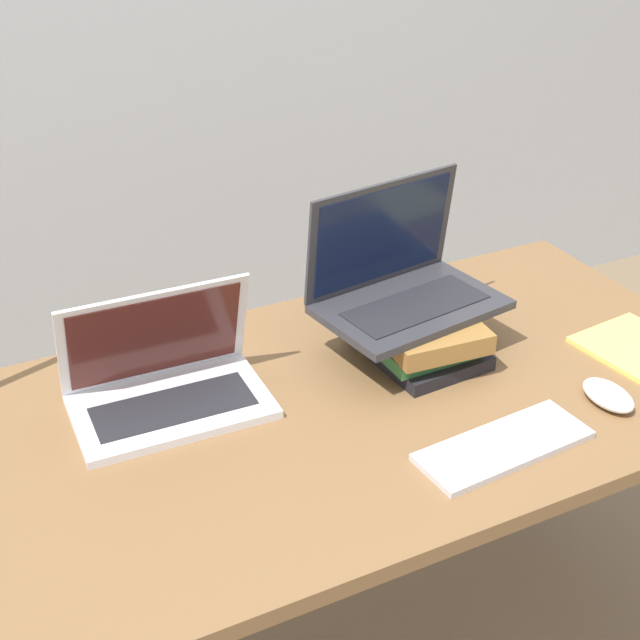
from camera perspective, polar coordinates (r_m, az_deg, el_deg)
The scene contains 6 objects.
desk at distance 1.67m, azimuth 2.04°, elevation -7.10°, with size 1.51×0.78×0.73m.
laptop_left at distance 1.61m, azimuth -9.82°, elevation -3.97°, with size 0.35×0.23×0.22m.
book_stack at distance 1.74m, azimuth 6.25°, elevation -0.83°, with size 0.20×0.27×0.09m.
laptop_on_books at distance 1.72m, azimuth 5.23°, elevation 2.43°, with size 0.37×0.27×0.23m.
wireless_keyboard at distance 1.53m, azimuth 11.69°, elevation -7.87°, with size 0.32×0.13×0.01m.
mouse at distance 1.68m, azimuth 17.96°, elevation -4.60°, with size 0.07×0.11×0.03m.
Camera 1 is at (-0.65, -0.78, 1.65)m, focal length 50.00 mm.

